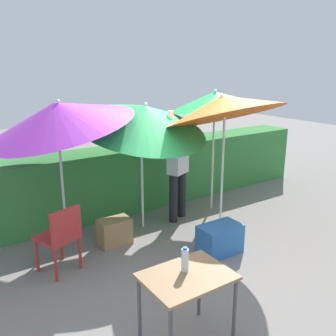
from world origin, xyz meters
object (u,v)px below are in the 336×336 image
object	(u,v)px
umbrella_rainbow	(58,115)
cooler_box	(220,239)
folding_table	(187,284)
bottle_water	(185,260)
umbrella_navy	(215,100)
person_vendor	(178,166)
umbrella_orange	(223,106)
crate_cardboard	(115,232)
chair_plastic	(60,235)
umbrella_yellow	(143,117)

from	to	relation	value
umbrella_rainbow	cooler_box	size ratio (longest dim) A/B	3.88
folding_table	bottle_water	world-z (taller)	bottle_water
cooler_box	bottle_water	bearing A→B (deg)	-142.72
umbrella_navy	cooler_box	distance (m)	2.43
umbrella_navy	person_vendor	xyz separation A→B (m)	(-0.78, -0.02, -1.05)
person_vendor	folding_table	xyz separation A→B (m)	(-1.63, -2.44, -0.29)
umbrella_navy	person_vendor	distance (m)	1.31
umbrella_navy	person_vendor	bearing A→B (deg)	-178.24
umbrella_orange	folding_table	distance (m)	2.89
umbrella_navy	crate_cardboard	xyz separation A→B (m)	(-2.09, -0.27, -1.79)
umbrella_navy	umbrella_orange	bearing A→B (deg)	-123.52
chair_plastic	crate_cardboard	distance (m)	0.99
umbrella_yellow	folding_table	bearing A→B (deg)	-112.18
umbrella_rainbow	person_vendor	size ratio (longest dim) A/B	1.24
umbrella_rainbow	crate_cardboard	bearing A→B (deg)	-37.51
umbrella_rainbow	umbrella_yellow	bearing A→B (deg)	-6.54
umbrella_orange	crate_cardboard	world-z (taller)	umbrella_orange
chair_plastic	umbrella_rainbow	bearing A→B (deg)	66.55
umbrella_navy	cooler_box	bearing A→B (deg)	-126.51
bottle_water	cooler_box	bearing A→B (deg)	37.28
umbrella_yellow	person_vendor	distance (m)	1.06
umbrella_navy	person_vendor	size ratio (longest dim) A/B	1.18
umbrella_navy	folding_table	bearing A→B (deg)	-134.36
umbrella_yellow	chair_plastic	xyz separation A→B (m)	(-1.58, -0.60, -1.29)
umbrella_orange	umbrella_yellow	bearing A→B (deg)	139.37
folding_table	crate_cardboard	bearing A→B (deg)	81.58
chair_plastic	cooler_box	bearing A→B (deg)	-20.54
umbrella_orange	person_vendor	xyz separation A→B (m)	(-0.29, 0.73, -1.04)
person_vendor	folding_table	size ratio (longest dim) A/B	2.35
chair_plastic	cooler_box	distance (m)	2.15
umbrella_rainbow	folding_table	bearing A→B (deg)	-84.81
umbrella_navy	chair_plastic	world-z (taller)	umbrella_navy
umbrella_rainbow	folding_table	world-z (taller)	umbrella_rainbow
umbrella_orange	bottle_water	bearing A→B (deg)	-138.96
umbrella_rainbow	umbrella_orange	xyz separation A→B (m)	(2.15, -0.92, 0.07)
umbrella_orange	chair_plastic	distance (m)	2.88
folding_table	umbrella_yellow	bearing A→B (deg)	67.82
crate_cardboard	umbrella_yellow	bearing A→B (deg)	22.81
umbrella_orange	umbrella_rainbow	bearing A→B (deg)	156.96
umbrella_orange	folding_table	size ratio (longest dim) A/B	3.02
umbrella_orange	cooler_box	world-z (taller)	umbrella_orange
umbrella_navy	person_vendor	world-z (taller)	umbrella_navy
person_vendor	crate_cardboard	world-z (taller)	person_vendor
umbrella_rainbow	crate_cardboard	xyz separation A→B (m)	(0.56, -0.43, -1.70)
umbrella_rainbow	folding_table	size ratio (longest dim) A/B	2.90
folding_table	person_vendor	bearing A→B (deg)	56.31
chair_plastic	bottle_water	bearing A→B (deg)	-72.13
folding_table	umbrella_navy	bearing A→B (deg)	45.64
umbrella_navy	umbrella_rainbow	bearing A→B (deg)	176.43
person_vendor	chair_plastic	xyz separation A→B (m)	(-2.19, -0.56, -0.42)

